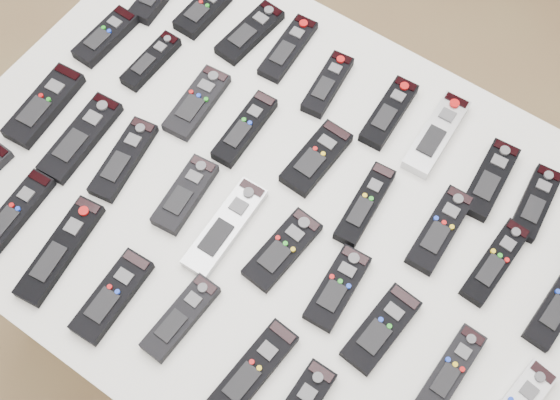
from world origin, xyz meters
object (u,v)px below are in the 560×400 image
Objects in this scene: remote_24 at (282,250)px; remote_34 at (252,371)px; remote_5 at (389,113)px; remote_16 at (440,230)px; table at (280,218)px; remote_13 at (245,129)px; remote_3 at (288,48)px; remote_30 at (14,214)px; remote_12 at (197,103)px; remote_25 at (337,288)px; remote_23 at (225,227)px; remote_32 at (112,296)px; remote_2 at (250,32)px; remote_27 at (451,370)px; remote_8 at (535,203)px; remote_31 at (60,250)px; remote_21 at (124,159)px; remote_4 at (328,84)px; remote_10 at (106,37)px; remote_11 at (151,61)px; remote_26 at (381,329)px; remote_33 at (181,317)px; remote_22 at (185,194)px; remote_18 at (560,303)px; remote_7 at (490,180)px; remote_6 at (436,134)px; remote_19 at (44,105)px; remote_17 at (495,262)px; remote_20 at (81,138)px; remote_1 at (203,11)px.

remote_24 is 0.22m from remote_34.
remote_16 is (0.20, -0.16, 0.00)m from remote_5.
table is 7.52× the size of remote_13.
remote_30 is (-0.20, -0.59, 0.00)m from remote_3.
remote_25 is (0.43, -0.16, 0.00)m from remote_12.
remote_32 is at bearing -112.96° from remote_23.
remote_27 is at bearing -24.40° from remote_2.
remote_13 is at bearing -166.87° from remote_8.
remote_31 is (-0.32, -0.22, 0.00)m from remote_24.
remote_21 is at bearing -109.72° from remote_3.
remote_4 is 1.00× the size of remote_25.
remote_10 is 0.59m from remote_24.
remote_10 reaches higher than remote_30.
remote_8 is 0.76m from remote_21.
remote_5 is 1.10× the size of remote_11.
remote_26 is 0.46m from remote_32.
remote_4 is 0.95× the size of remote_33.
remote_10 and remote_22 have the same top height.
remote_18 is at bearing -23.71° from remote_5.
remote_16 is (-0.12, -0.15, 0.00)m from remote_8.
remote_30 is (-0.31, -0.56, 0.00)m from remote_4.
remote_16 is 0.58m from remote_32.
remote_5 is at bearing -1.92° from remote_4.
remote_18 is at bearing -38.69° from remote_7.
remote_4 reaches higher than remote_21.
remote_2 is at bearing 137.31° from remote_24.
remote_5 is at bearing 39.46° from remote_13.
remote_24 is at bearing 72.76° from remote_33.
remote_4 reaches higher than table.
remote_8 is 0.86× the size of remote_21.
remote_2 is 0.30m from remote_10.
remote_19 is at bearing -152.63° from remote_6.
remote_17 is 0.48m from remote_23.
table is 0.28m from remote_12.
remote_34 is at bearing -39.74° from remote_22.
remote_5 reaches higher than remote_20.
remote_5 is 0.32m from remote_8.
remote_1 is 0.38m from remote_20.
remote_16 is 0.48m from remote_33.
remote_26 is (0.11, -0.38, -0.00)m from remote_6.
remote_33 is at bearing -131.67° from remote_8.
remote_19 reaches higher than remote_11.
remote_21 is at bearing 123.27° from remote_32.
remote_25 reaches higher than remote_31.
remote_25 is at bearing -17.98° from remote_11.
remote_34 is at bearing -49.17° from remote_2.
table is at bearing -159.62° from remote_17.
remote_7 is at bearing 123.57° from remote_17.
remote_26 is (0.10, -0.02, -0.00)m from remote_25.
remote_25 is at bearing 18.96° from remote_31.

